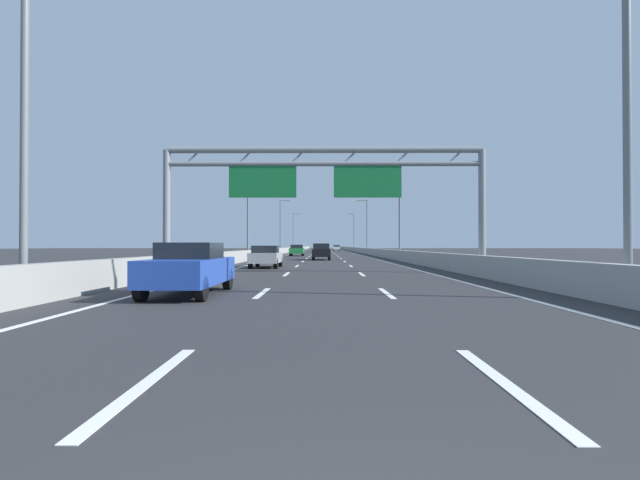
{
  "coord_description": "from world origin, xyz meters",
  "views": [
    {
      "loc": [
        -0.02,
        -1.29,
        1.39
      ],
      "look_at": [
        -0.49,
        61.54,
        2.09
      ],
      "focal_mm": 26.76,
      "sensor_mm": 36.0,
      "label": 1
    }
  ],
  "objects_px": {
    "streetlamp_left_distant": "(294,230)",
    "streetlamp_right_distant": "(353,229)",
    "streetlamp_left_mid": "(250,206)",
    "silver_car": "(266,256)",
    "streetlamp_right_far": "(366,223)",
    "streetlamp_left_near": "(34,89)",
    "streetlamp_left_far": "(282,223)",
    "streetlamp_right_near": "(618,88)",
    "white_car": "(336,248)",
    "black_car": "(321,251)",
    "streetlamp_right_mid": "(397,206)",
    "green_car": "(297,250)",
    "sign_gantry": "(322,177)",
    "blue_car": "(190,268)"
  },
  "relations": [
    {
      "from": "streetlamp_left_distant",
      "to": "streetlamp_right_distant",
      "type": "distance_m",
      "value": 14.93
    },
    {
      "from": "streetlamp_left_mid",
      "to": "silver_car",
      "type": "height_order",
      "value": "streetlamp_left_mid"
    },
    {
      "from": "streetlamp_right_far",
      "to": "streetlamp_right_distant",
      "type": "height_order",
      "value": "same"
    },
    {
      "from": "streetlamp_left_near",
      "to": "streetlamp_left_far",
      "type": "bearing_deg",
      "value": 90.0
    },
    {
      "from": "streetlamp_right_near",
      "to": "streetlamp_left_near",
      "type": "bearing_deg",
      "value": 180.0
    },
    {
      "from": "streetlamp_left_distant",
      "to": "white_car",
      "type": "xyz_separation_m",
      "value": [
        10.83,
        4.06,
        -4.63
      ]
    },
    {
      "from": "streetlamp_left_mid",
      "to": "streetlamp_right_near",
      "type": "bearing_deg",
      "value": -67.57
    },
    {
      "from": "black_car",
      "to": "streetlamp_right_near",
      "type": "bearing_deg",
      "value": -76.97
    },
    {
      "from": "black_car",
      "to": "white_car",
      "type": "height_order",
      "value": "black_car"
    },
    {
      "from": "streetlamp_left_distant",
      "to": "black_car",
      "type": "distance_m",
      "value": 75.75
    },
    {
      "from": "black_car",
      "to": "silver_car",
      "type": "bearing_deg",
      "value": -101.97
    },
    {
      "from": "streetlamp_right_mid",
      "to": "streetlamp_right_distant",
      "type": "bearing_deg",
      "value": 90.0
    },
    {
      "from": "streetlamp_left_far",
      "to": "streetlamp_left_distant",
      "type": "distance_m",
      "value": 36.17
    },
    {
      "from": "streetlamp_left_distant",
      "to": "streetlamp_left_near",
      "type": "bearing_deg",
      "value": -90.0
    },
    {
      "from": "streetlamp_right_mid",
      "to": "streetlamp_left_distant",
      "type": "distance_m",
      "value": 73.87
    },
    {
      "from": "streetlamp_left_distant",
      "to": "green_car",
      "type": "distance_m",
      "value": 58.25
    },
    {
      "from": "streetlamp_left_mid",
      "to": "streetlamp_right_mid",
      "type": "xyz_separation_m",
      "value": [
        14.93,
        0.0,
        0.0
      ]
    },
    {
      "from": "streetlamp_left_near",
      "to": "streetlamp_right_distant",
      "type": "xyz_separation_m",
      "value": [
        14.93,
        108.52,
        0.0
      ]
    },
    {
      "from": "green_car",
      "to": "streetlamp_right_far",
      "type": "bearing_deg",
      "value": 63.17
    },
    {
      "from": "streetlamp_right_distant",
      "to": "black_car",
      "type": "relative_size",
      "value": 2.23
    },
    {
      "from": "streetlamp_right_near",
      "to": "streetlamp_right_far",
      "type": "xyz_separation_m",
      "value": [
        0.0,
        72.35,
        0.0
      ]
    },
    {
      "from": "black_car",
      "to": "streetlamp_right_mid",
      "type": "bearing_deg",
      "value": 20.72
    },
    {
      "from": "green_car",
      "to": "white_car",
      "type": "relative_size",
      "value": 1.03
    },
    {
      "from": "streetlamp_left_near",
      "to": "streetlamp_right_far",
      "type": "distance_m",
      "value": 73.87
    },
    {
      "from": "streetlamp_left_mid",
      "to": "streetlamp_right_distant",
      "type": "distance_m",
      "value": 73.87
    },
    {
      "from": "streetlamp_left_mid",
      "to": "silver_car",
      "type": "relative_size",
      "value": 2.29
    },
    {
      "from": "streetlamp_left_far",
      "to": "streetlamp_right_distant",
      "type": "height_order",
      "value": "same"
    },
    {
      "from": "sign_gantry",
      "to": "streetlamp_right_near",
      "type": "distance_m",
      "value": 14.05
    },
    {
      "from": "blue_car",
      "to": "streetlamp_right_mid",
      "type": "bearing_deg",
      "value": 72.14
    },
    {
      "from": "streetlamp_right_mid",
      "to": "green_car",
      "type": "distance_m",
      "value": 18.72
    },
    {
      "from": "green_car",
      "to": "streetlamp_right_near",
      "type": "bearing_deg",
      "value": -77.73
    },
    {
      "from": "black_car",
      "to": "silver_car",
      "type": "height_order",
      "value": "black_car"
    },
    {
      "from": "black_car",
      "to": "silver_car",
      "type": "distance_m",
      "value": 16.2
    },
    {
      "from": "green_car",
      "to": "streetlamp_left_far",
      "type": "bearing_deg",
      "value": 100.23
    },
    {
      "from": "streetlamp_right_distant",
      "to": "black_car",
      "type": "distance_m",
      "value": 75.79
    },
    {
      "from": "streetlamp_left_near",
      "to": "green_car",
      "type": "distance_m",
      "value": 50.95
    },
    {
      "from": "streetlamp_right_mid",
      "to": "streetlamp_right_far",
      "type": "bearing_deg",
      "value": 90.0
    },
    {
      "from": "streetlamp_right_mid",
      "to": "black_car",
      "type": "xyz_separation_m",
      "value": [
        -7.7,
        -2.91,
        -4.6
      ]
    },
    {
      "from": "streetlamp_left_far",
      "to": "streetlamp_left_distant",
      "type": "bearing_deg",
      "value": 90.0
    },
    {
      "from": "streetlamp_left_mid",
      "to": "streetlamp_left_far",
      "type": "relative_size",
      "value": 1.0
    },
    {
      "from": "sign_gantry",
      "to": "streetlamp_left_near",
      "type": "distance_m",
      "value": 13.94
    },
    {
      "from": "streetlamp_left_far",
      "to": "streetlamp_right_far",
      "type": "bearing_deg",
      "value": 0.0
    },
    {
      "from": "sign_gantry",
      "to": "silver_car",
      "type": "bearing_deg",
      "value": 121.97
    },
    {
      "from": "streetlamp_right_far",
      "to": "white_car",
      "type": "xyz_separation_m",
      "value": [
        -4.1,
        40.24,
        -4.63
      ]
    },
    {
      "from": "sign_gantry",
      "to": "streetlamp_left_near",
      "type": "bearing_deg",
      "value": -121.92
    },
    {
      "from": "streetlamp_right_far",
      "to": "silver_car",
      "type": "distance_m",
      "value": 56.23
    },
    {
      "from": "green_car",
      "to": "white_car",
      "type": "height_order",
      "value": "green_car"
    },
    {
      "from": "streetlamp_right_mid",
      "to": "streetlamp_right_near",
      "type": "bearing_deg",
      "value": -90.0
    },
    {
      "from": "white_car",
      "to": "streetlamp_left_distant",
      "type": "bearing_deg",
      "value": -159.43
    },
    {
      "from": "streetlamp_left_near",
      "to": "green_car",
      "type": "xyz_separation_m",
      "value": [
        3.93,
        50.59,
        -4.63
      ]
    }
  ]
}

